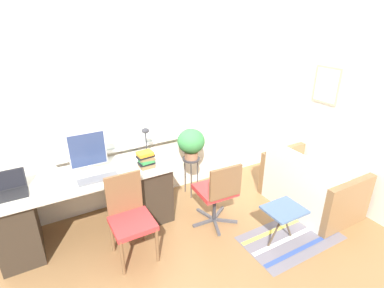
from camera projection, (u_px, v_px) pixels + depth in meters
name	position (u px, v px, depth m)	size (l,w,h in m)	color
ground_plane	(159.00, 228.00, 3.70)	(14.00, 14.00, 0.00)	olive
wall_back_with_window	(129.00, 106.00, 3.77)	(9.00, 0.12, 2.70)	white
wall_right_with_picture	(315.00, 96.00, 4.26)	(0.08, 9.00, 2.70)	white
desk	(89.00, 202.00, 3.49)	(1.98, 0.70, 0.77)	beige
laptop	(11.00, 189.00, 2.99)	(0.30, 0.29, 0.21)	black
monitor	(88.00, 152.00, 3.36)	(0.41, 0.17, 0.47)	silver
keyboard	(98.00, 179.00, 3.26)	(0.43, 0.14, 0.02)	slate
mouse	(124.00, 172.00, 3.39)	(0.04, 0.07, 0.04)	silver
desk_lamp	(146.00, 137.00, 3.70)	(0.11, 0.11, 0.38)	#2D2D33
book_stack	(146.00, 159.00, 3.50)	(0.21, 0.17, 0.19)	olive
desk_chair_wooden	(130.00, 216.00, 3.14)	(0.43, 0.44, 0.91)	brown
office_chair_swivel	(218.00, 191.00, 3.59)	(0.56, 0.58, 0.87)	#47474C
couch_loveseat	(309.00, 188.00, 4.02)	(0.78, 1.18, 0.82)	silver
plant_stand	(191.00, 163.00, 4.20)	(0.25, 0.25, 0.58)	#333338
potted_plant	(191.00, 142.00, 4.07)	(0.37, 0.37, 0.43)	#9E6B4C
floor_rug_striped	(291.00, 238.00, 3.53)	(1.17, 0.66, 0.01)	slate
folding_stool	(284.00, 212.00, 3.32)	(0.42, 0.36, 0.46)	slate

